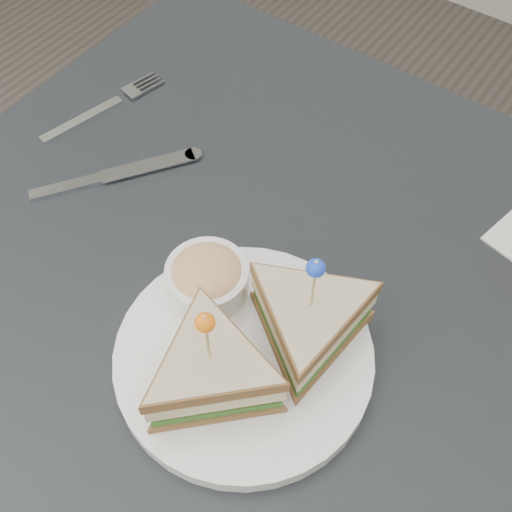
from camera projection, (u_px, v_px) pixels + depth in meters
The scene contains 5 objects.
ground_plane at pixel (249, 490), 1.27m from camera, with size 3.50×3.50×0.00m, color #3F3833.
table at pixel (244, 322), 0.72m from camera, with size 0.80×0.80×0.75m.
plate_meal at pixel (251, 341), 0.58m from camera, with size 0.30×0.30×0.14m.
cutlery_fork at pixel (109, 104), 0.81m from camera, with size 0.06×0.18×0.01m.
cutlery_knife at pixel (109, 176), 0.74m from camera, with size 0.13×0.18×0.01m.
Camera 1 is at (0.22, -0.28, 1.31)m, focal length 45.00 mm.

